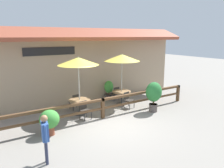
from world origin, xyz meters
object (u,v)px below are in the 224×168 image
patio_umbrella_near (78,61)px  chair_middle_streetside (128,99)px  patio_umbrella_middle (122,58)px  potted_plant_corner_fern (154,94)px  chair_near_streetside (85,109)px  chair_middle_wallside (115,93)px  dining_table_middle (122,94)px  potted_plant_tall_tropical (49,120)px  pedestrian (45,133)px  dining_table_near (80,102)px  chair_near_wallside (75,101)px  potted_plant_small_flowering (109,90)px

patio_umbrella_near → chair_middle_streetside: bearing=-10.6°
patio_umbrella_middle → potted_plant_corner_fern: 2.61m
chair_near_streetside → chair_middle_wallside: 3.27m
dining_table_middle → chair_middle_streetside: chair_middle_streetside is taller
chair_middle_wallside → potted_plant_tall_tropical: 5.28m
potted_plant_corner_fern → pedestrian: 6.16m
chair_middle_streetside → dining_table_near: bearing=155.3°
patio_umbrella_middle → chair_middle_streetside: patio_umbrella_middle is taller
patio_umbrella_middle → chair_middle_wallside: (0.05, 0.73, -2.14)m
patio_umbrella_near → chair_near_streetside: (-0.08, -0.72, -2.14)m
chair_middle_streetside → pedestrian: (-5.21, -2.88, 0.52)m
patio_umbrella_near → potted_plant_corner_fern: size_ratio=1.85×
dining_table_near → potted_plant_corner_fern: (3.30, -1.67, 0.35)m
chair_near_wallside → chair_middle_streetside: size_ratio=1.00×
dining_table_near → dining_table_middle: (2.67, 0.24, 0.00)m
dining_table_near → chair_middle_streetside: 2.65m
potted_plant_small_flowering → chair_near_wallside: bearing=-164.2°
potted_plant_small_flowering → patio_umbrella_middle: bearing=-84.9°
dining_table_near → patio_umbrella_middle: (2.67, 0.24, 2.01)m
chair_near_streetside → chair_middle_wallside: bearing=21.0°
potted_plant_corner_fern → potted_plant_small_flowering: size_ratio=1.34×
chair_near_wallside → potted_plant_corner_fern: potted_plant_corner_fern is taller
dining_table_near → potted_plant_small_flowering: (2.57, 1.43, -0.03)m
chair_near_streetside → potted_plant_small_flowering: bearing=29.0°
potted_plant_tall_tropical → pedestrian: bearing=-109.9°
potted_plant_corner_fern → chair_near_streetside: bearing=164.4°
chair_middle_streetside → chair_middle_wallside: size_ratio=1.00×
chair_middle_streetside → potted_plant_small_flowering: bearing=76.8°
patio_umbrella_middle → dining_table_middle: 2.01m
chair_middle_wallside → potted_plant_corner_fern: size_ratio=0.55×
chair_middle_streetside → chair_middle_wallside: bearing=70.9°
chair_middle_streetside → potted_plant_small_flowering: size_ratio=0.73×
chair_middle_wallside → pedestrian: size_ratio=0.55×
chair_middle_wallside → dining_table_near: bearing=14.2°
chair_middle_streetside → chair_middle_wallside: 1.46m
patio_umbrella_middle → potted_plant_corner_fern: size_ratio=1.85×
dining_table_near → patio_umbrella_middle: 3.36m
chair_middle_wallside → potted_plant_small_flowering: (-0.16, 0.46, 0.10)m
dining_table_middle → chair_middle_wallside: bearing=86.0°
chair_middle_wallside → pedestrian: (-5.34, -4.34, 0.52)m
chair_near_wallside → patio_umbrella_near: bearing=79.3°
patio_umbrella_middle → potted_plant_small_flowering: patio_umbrella_middle is taller
potted_plant_small_flowering → chair_near_streetside: bearing=-140.9°
patio_umbrella_middle → chair_middle_wallside: size_ratio=3.37×
dining_table_near → chair_near_streetside: (-0.08, -0.72, -0.13)m
chair_near_streetside → potted_plant_corner_fern: 3.54m
patio_umbrella_middle → chair_middle_streetside: bearing=-96.0°
patio_umbrella_near → chair_middle_streetside: 3.40m
chair_near_wallside → potted_plant_small_flowering: potted_plant_small_flowering is taller
patio_umbrella_middle → chair_middle_streetside: (-0.08, -0.73, -2.14)m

